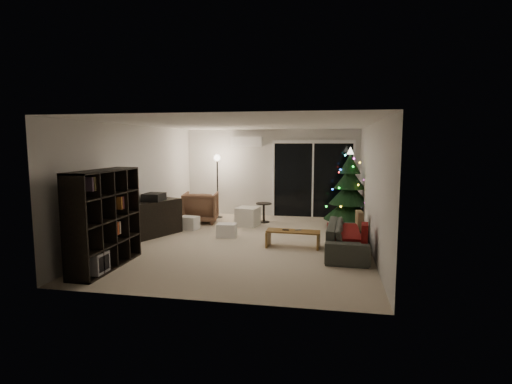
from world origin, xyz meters
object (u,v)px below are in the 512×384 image
at_px(armchair, 201,207).
at_px(coffee_table, 293,239).
at_px(media_cabinet, 155,218).
at_px(bookshelf, 93,219).
at_px(christmas_tree, 349,188).
at_px(sofa, 348,238).

bearing_deg(armchair, coffee_table, 131.62).
xyz_separation_m(media_cabinet, armchair, (0.56, 1.65, 0.00)).
height_order(bookshelf, coffee_table, bookshelf).
xyz_separation_m(bookshelf, armchair, (0.56, 4.02, -0.43)).
bearing_deg(bookshelf, armchair, 97.24).
xyz_separation_m(media_cabinet, christmas_tree, (4.41, 1.65, 0.60)).
bearing_deg(armchair, media_cabinet, 61.52).
bearing_deg(media_cabinet, armchair, 94.94).
bearing_deg(coffee_table, armchair, 144.85).
bearing_deg(sofa, media_cabinet, 83.98).
bearing_deg(bookshelf, coffee_table, 45.76).
bearing_deg(media_cabinet, bookshelf, -66.45).
bearing_deg(armchair, christmas_tree, 170.06).
relative_size(bookshelf, media_cabinet, 1.29).
bearing_deg(media_cabinet, coffee_table, 15.35).
height_order(armchair, christmas_tree, christmas_tree).
xyz_separation_m(armchair, coffee_table, (2.66, -2.12, -0.24)).
distance_m(media_cabinet, armchair, 1.74).
xyz_separation_m(sofa, coffee_table, (-1.08, 0.21, -0.12)).
bearing_deg(bookshelf, christmas_tree, 57.48).
relative_size(media_cabinet, armchair, 1.44).
relative_size(armchair, coffee_table, 0.82).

